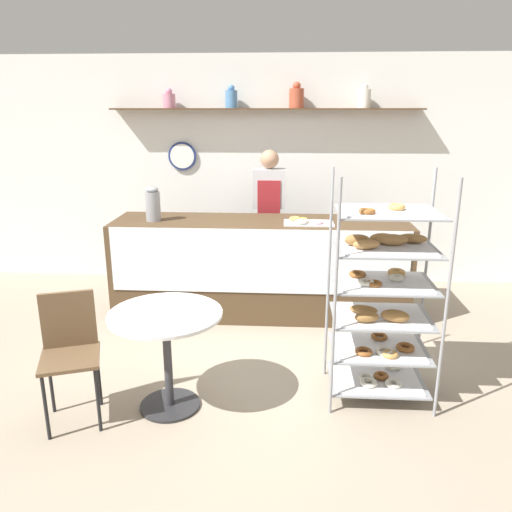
{
  "coord_description": "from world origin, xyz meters",
  "views": [
    {
      "loc": [
        0.26,
        -3.77,
        2.09
      ],
      "look_at": [
        0.0,
        0.41,
        0.85
      ],
      "focal_mm": 35.0,
      "sensor_mm": 36.0,
      "label": 1
    }
  ],
  "objects_px": {
    "cafe_table": "(166,336)",
    "cafe_chair": "(70,343)",
    "person_worker": "(269,216)",
    "donut_tray_counter": "(305,222)",
    "pastry_rack": "(382,297)",
    "coffee_carafe": "(153,204)"
  },
  "relations": [
    {
      "from": "person_worker",
      "to": "cafe_chair",
      "type": "relative_size",
      "value": 1.86
    },
    {
      "from": "cafe_chair",
      "to": "coffee_carafe",
      "type": "height_order",
      "value": "coffee_carafe"
    },
    {
      "from": "person_worker",
      "to": "cafe_table",
      "type": "xyz_separation_m",
      "value": [
        -0.63,
        -2.43,
        -0.35
      ]
    },
    {
      "from": "person_worker",
      "to": "cafe_table",
      "type": "bearing_deg",
      "value": -104.54
    },
    {
      "from": "person_worker",
      "to": "coffee_carafe",
      "type": "bearing_deg",
      "value": -149.35
    },
    {
      "from": "person_worker",
      "to": "donut_tray_counter",
      "type": "xyz_separation_m",
      "value": [
        0.38,
        -0.73,
        0.1
      ]
    },
    {
      "from": "coffee_carafe",
      "to": "donut_tray_counter",
      "type": "xyz_separation_m",
      "value": [
        1.53,
        -0.04,
        -0.15
      ]
    },
    {
      "from": "cafe_chair",
      "to": "donut_tray_counter",
      "type": "height_order",
      "value": "donut_tray_counter"
    },
    {
      "from": "donut_tray_counter",
      "to": "cafe_table",
      "type": "bearing_deg",
      "value": -120.77
    },
    {
      "from": "cafe_table",
      "to": "donut_tray_counter",
      "type": "relative_size",
      "value": 1.61
    },
    {
      "from": "donut_tray_counter",
      "to": "cafe_chair",
      "type": "bearing_deg",
      "value": -131.92
    },
    {
      "from": "cafe_table",
      "to": "coffee_carafe",
      "type": "distance_m",
      "value": 1.92
    },
    {
      "from": "pastry_rack",
      "to": "coffee_carafe",
      "type": "distance_m",
      "value": 2.55
    },
    {
      "from": "pastry_rack",
      "to": "person_worker",
      "type": "relative_size",
      "value": 1.02
    },
    {
      "from": "pastry_rack",
      "to": "person_worker",
      "type": "height_order",
      "value": "pastry_rack"
    },
    {
      "from": "cafe_table",
      "to": "donut_tray_counter",
      "type": "distance_m",
      "value": 2.03
    },
    {
      "from": "person_worker",
      "to": "cafe_table",
      "type": "relative_size",
      "value": 2.09
    },
    {
      "from": "person_worker",
      "to": "cafe_table",
      "type": "height_order",
      "value": "person_worker"
    },
    {
      "from": "cafe_table",
      "to": "cafe_chair",
      "type": "height_order",
      "value": "cafe_chair"
    },
    {
      "from": "pastry_rack",
      "to": "coffee_carafe",
      "type": "relative_size",
      "value": 4.85
    },
    {
      "from": "pastry_rack",
      "to": "cafe_table",
      "type": "bearing_deg",
      "value": -170.37
    },
    {
      "from": "cafe_table",
      "to": "cafe_chair",
      "type": "bearing_deg",
      "value": -167.95
    }
  ]
}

